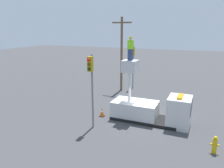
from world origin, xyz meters
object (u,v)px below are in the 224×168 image
worker (130,49)px  utility_pole (122,52)px  bucket_truck (150,109)px  traffic_light_across (133,58)px  fire_hydrant (215,145)px  traffic_light_pole (91,77)px  traffic_cone_rear (102,112)px

worker → utility_pole: (-3.46, 7.21, -1.11)m
bucket_truck → traffic_light_across: 9.88m
worker → fire_hydrant: (6.18, -2.93, -4.99)m
bucket_truck → fire_hydrant: 5.37m
traffic_light_pole → traffic_cone_rear: 4.05m
traffic_light_pole → traffic_cone_rear: size_ratio=6.85×
traffic_light_pole → traffic_cone_rear: traffic_light_pole is taller
fire_hydrant → traffic_light_pole: bearing=179.2°
traffic_light_across → traffic_light_pole: bearing=-86.4°
fire_hydrant → utility_pole: size_ratio=0.13×
traffic_light_across → utility_pole: (-0.92, -1.31, 0.81)m
utility_pole → fire_hydrant: bearing=-46.5°
bucket_truck → fire_hydrant: (4.48, -2.93, -0.45)m
worker → traffic_cone_rear: (-2.11, -0.63, -5.14)m
traffic_light_across → fire_hydrant: traffic_light_across is taller
worker → traffic_cone_rear: 5.60m
bucket_truck → worker: bearing=180.0°
utility_pole → bucket_truck: bearing=-54.4°
fire_hydrant → traffic_cone_rear: size_ratio=1.37×
traffic_light_pole → traffic_cone_rear: bearing=97.4°
bucket_truck → traffic_cone_rear: bearing=-170.7°
traffic_light_pole → utility_pole: utility_pole is taller
worker → traffic_light_across: (-2.55, 8.52, -1.91)m
traffic_cone_rear → utility_pole: 8.92m
bucket_truck → traffic_light_across: traffic_light_across is taller
bucket_truck → traffic_light_pole: 5.31m
worker → traffic_light_pole: size_ratio=0.33×
worker → utility_pole: bearing=115.7°
fire_hydrant → worker: bearing=154.6°
utility_pole → traffic_light_pole: bearing=-80.7°
fire_hydrant → traffic_cone_rear: bearing=164.4°
worker → traffic_light_across: size_ratio=0.34×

